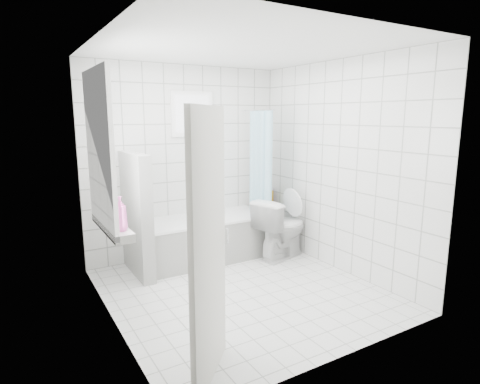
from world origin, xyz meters
TOP-DOWN VIEW (x-y plane):
  - ground at (0.00, 0.00)m, footprint 3.00×3.00m
  - ceiling at (0.00, 0.00)m, footprint 3.00×3.00m
  - wall_back at (0.00, 1.50)m, footprint 2.80×0.02m
  - wall_front at (0.00, -1.50)m, footprint 2.80×0.02m
  - wall_left at (-1.40, 0.00)m, footprint 0.02×3.00m
  - wall_right at (1.40, 0.00)m, footprint 0.02×3.00m
  - window_left at (-1.35, 0.30)m, footprint 0.01×0.90m
  - window_back at (0.10, 1.46)m, footprint 0.50×0.01m
  - window_sill at (-1.31, 0.30)m, footprint 0.18×1.02m
  - door at (-0.98, -1.18)m, footprint 0.57×0.62m
  - bathtub at (0.10, 1.12)m, footprint 1.74×0.77m
  - partition_wall at (-0.84, 1.07)m, footprint 0.15×0.85m
  - tiled_ledge at (1.28, 1.38)m, footprint 0.40×0.24m
  - toilet at (1.03, 0.65)m, footprint 0.91×0.67m
  - curtain_rod at (0.91, 1.10)m, footprint 0.02×0.80m
  - shower_curtain at (0.91, 0.97)m, footprint 0.14×0.48m
  - tub_faucet at (0.20, 1.46)m, footprint 0.18×0.06m
  - sill_bottles at (-1.30, 0.19)m, footprint 0.17×0.63m
  - ledge_bottles at (1.29, 1.34)m, footprint 0.20×0.16m

SIDE VIEW (x-z plane):
  - ground at x=0.00m, z-range 0.00..0.00m
  - tiled_ledge at x=1.28m, z-range 0.00..0.55m
  - bathtub at x=0.10m, z-range 0.00..0.58m
  - toilet at x=1.03m, z-range 0.00..0.83m
  - ledge_bottles at x=1.29m, z-range 0.54..0.80m
  - partition_wall at x=-0.84m, z-range 0.00..1.50m
  - tub_faucet at x=0.20m, z-range 0.82..0.88m
  - window_sill at x=-1.31m, z-range 0.82..0.90m
  - door at x=-0.98m, z-range 0.00..2.00m
  - sill_bottles at x=-1.30m, z-range 0.88..1.20m
  - shower_curtain at x=0.91m, z-range 0.21..1.99m
  - wall_back at x=0.00m, z-range 0.00..2.60m
  - wall_front at x=0.00m, z-range 0.00..2.60m
  - wall_left at x=-1.40m, z-range 0.00..2.60m
  - wall_right at x=1.40m, z-range 0.00..2.60m
  - window_left at x=-1.35m, z-range 0.90..2.30m
  - window_back at x=0.10m, z-range 1.70..2.20m
  - curtain_rod at x=0.91m, z-range 1.99..2.01m
  - ceiling at x=0.00m, z-range 2.60..2.60m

